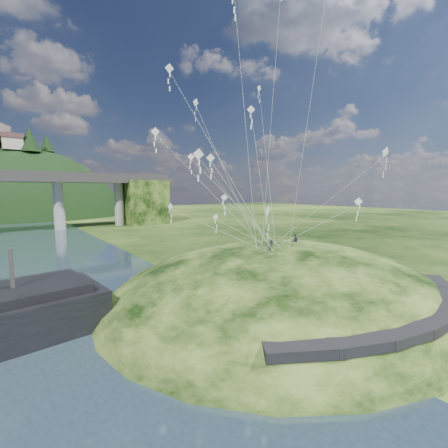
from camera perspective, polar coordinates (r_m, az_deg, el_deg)
ground at (r=24.56m, az=1.11°, el=-18.47°), size 320.00×320.00×0.00m
grass_hill at (r=31.56m, az=10.63°, el=-15.69°), size 36.00×32.00×13.00m
footpath at (r=24.12m, az=31.78°, el=-14.61°), size 22.29×5.84×0.83m
wooden_dock at (r=29.74m, az=-13.79°, el=-13.24°), size 13.12×2.46×0.93m
kite_flyers at (r=30.45m, az=11.61°, el=-2.32°), size 6.35×2.49×1.94m
kite_swarm at (r=29.00m, az=2.78°, el=17.90°), size 18.20×17.27×20.84m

